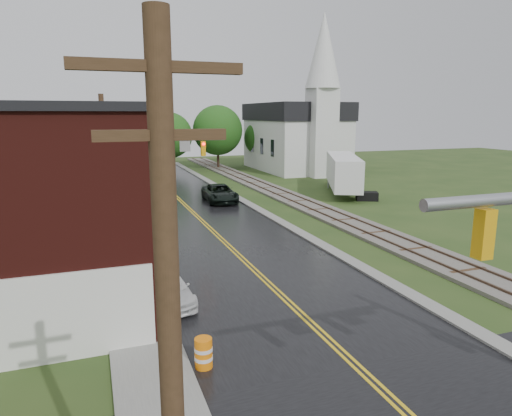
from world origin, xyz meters
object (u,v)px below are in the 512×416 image
utility_pole_c (98,146)px  tree_left_e (77,145)px  semi_trailer (343,171)px  construction_barrel (204,353)px  traffic_signal_far (154,158)px  utility_pole_a (172,387)px  tree_left_c (14,154)px  pickup_white (169,289)px  suv_dark (220,193)px  utility_pole_b (106,172)px  church (299,129)px

utility_pole_c → tree_left_e: 2.79m
semi_trailer → construction_barrel: 34.46m
traffic_signal_far → utility_pole_c: 17.33m
utility_pole_a → traffic_signal_far: bearing=83.0°
traffic_signal_far → semi_trailer: size_ratio=0.62×
utility_pole_c → tree_left_c: bearing=-149.8°
tree_left_e → pickup_white: tree_left_e is taller
suv_dark → pickup_white: 22.70m
utility_pole_b → construction_barrel: size_ratio=8.99×
utility_pole_a → pickup_white: bearing=81.6°
utility_pole_b → tree_left_e: utility_pole_b is taller
pickup_white → church: bearing=53.3°
semi_trailer → construction_barrel: semi_trailer is taller
utility_pole_b → construction_barrel: utility_pole_b is taller
utility_pole_b → semi_trailer: 26.86m
traffic_signal_far → utility_pole_c: (-3.33, 17.00, -0.25)m
suv_dark → traffic_signal_far: bearing=-127.7°
utility_pole_a → construction_barrel: bearing=74.7°
pickup_white → utility_pole_c: bearing=88.7°
traffic_signal_far → tree_left_c: bearing=128.8°
pickup_white → semi_trailer: size_ratio=0.34×
church → traffic_signal_far: 35.59m
tree_left_e → suv_dark: size_ratio=1.44×
construction_barrel → tree_left_c: bearing=106.2°
utility_pole_c → pickup_white: (2.00, -30.40, -4.13)m
tree_left_c → suv_dark: tree_left_c is taller
utility_pole_b → tree_left_c: 19.24m
utility_pole_a → suv_dark: 36.45m
tree_left_e → suv_dark: (12.16, -11.10, -4.02)m
traffic_signal_far → tree_left_e: 19.65m
utility_pole_a → tree_left_c: (-7.05, 39.90, -0.21)m
church → utility_pole_a: 60.06m
utility_pole_a → pickup_white: utility_pole_a is taller
tree_left_e → suv_dark: tree_left_e is taller
semi_trailer → tree_left_c: bearing=171.3°
utility_pole_a → utility_pole_c: 44.00m
church → utility_pole_a: (-26.80, -53.74, -1.11)m
utility_pole_b → tree_left_c: bearing=111.5°
utility_pole_c → tree_left_c: (-7.05, -4.10, -0.21)m
semi_trailer → construction_barrel: (-21.02, -27.25, -1.75)m
semi_trailer → church: bearing=79.0°
utility_pole_b → pickup_white: 9.57m
traffic_signal_far → church: bearing=48.7°
utility_pole_c → suv_dark: 14.23m
church → tree_left_c: bearing=-157.8°
tree_left_e → semi_trailer: 27.54m
suv_dark → pickup_white: size_ratio=1.40×
tree_left_c → pickup_white: 28.09m
suv_dark → construction_barrel: (-7.91, -26.78, -0.29)m
tree_left_c → pickup_white: tree_left_c is taller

